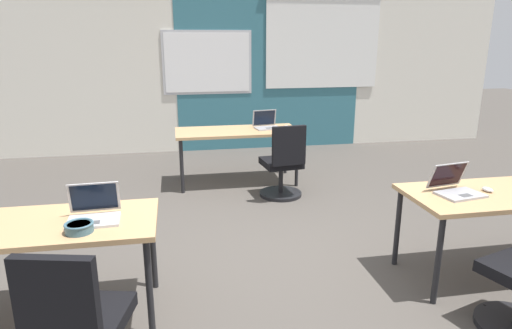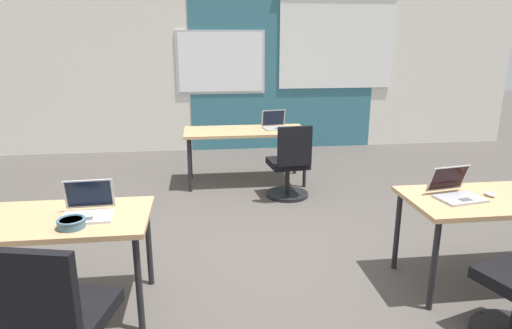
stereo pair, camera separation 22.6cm
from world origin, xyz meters
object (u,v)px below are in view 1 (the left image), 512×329
laptop_near_right_inner (456,187)px  snack_bowl (79,227)px  desk_near_left (32,232)px  desk_far_center (237,135)px  mouse_far_right (287,127)px  mouse_near_right_inner (488,190)px  chair_far_right (283,168)px  desk_near_right (506,199)px  laptop_near_left_inner (94,212)px  laptop_far_right (267,124)px

laptop_near_right_inner → snack_bowl: (-2.73, -0.23, -0.01)m
desk_near_left → laptop_near_right_inner: (3.07, 0.03, 0.11)m
desk_far_center → mouse_far_right: (0.68, 0.02, 0.08)m
mouse_far_right → laptop_near_right_inner: 2.86m
desk_near_left → snack_bowl: snack_bowl is taller
desk_near_left → mouse_near_right_inner: size_ratio=14.78×
chair_far_right → snack_bowl: (-1.87, -2.31, 0.38)m
desk_near_left → mouse_far_right: size_ratio=15.16×
desk_near_left → chair_far_right: chair_far_right is taller
snack_bowl → mouse_near_right_inner: bearing=4.1°
desk_near_right → desk_far_center: (-1.75, 2.80, 0.00)m
laptop_near_left_inner → mouse_far_right: size_ratio=3.26×
laptop_near_left_inner → laptop_far_right: laptop_far_right is taller
desk_near_right → chair_far_right: size_ratio=1.74×
desk_near_right → laptop_far_right: (-1.34, 2.86, 0.11)m
desk_far_center → snack_bowl: snack_bowl is taller
desk_near_right → mouse_near_right_inner: 0.18m
laptop_near_right_inner → chair_far_right: bearing=102.4°
laptop_near_left_inner → desk_far_center: bearing=61.1°
desk_near_right → mouse_near_right_inner: size_ratio=14.78×
laptop_near_left_inner → mouse_far_right: (2.04, 2.82, -0.03)m
snack_bowl → desk_near_right: bearing=3.5°
chair_far_right → desk_near_left: bearing=37.0°
desk_near_right → mouse_near_right_inner: mouse_near_right_inner is taller
desk_far_center → mouse_near_right_inner: (1.59, -2.77, 0.08)m
desk_near_left → desk_far_center: (1.75, 2.80, 0.00)m
chair_far_right → laptop_near_right_inner: laptop_near_right_inner is taller
mouse_far_right → chair_far_right: 0.83m
mouse_near_right_inner → snack_bowl: size_ratio=0.61×
mouse_far_right → laptop_near_right_inner: laptop_near_right_inner is taller
chair_far_right → mouse_far_right: bearing=-113.9°
laptop_near_left_inner → mouse_near_right_inner: bearing=-2.6°
laptop_near_left_inner → mouse_far_right: laptop_near_left_inner is taller
desk_near_right → desk_far_center: same height
desk_far_center → laptop_near_left_inner: 3.11m
laptop_near_left_inner → snack_bowl: 0.20m
chair_far_right → mouse_near_right_inner: (1.13, -2.09, 0.36)m
laptop_near_left_inner → laptop_far_right: (1.77, 2.86, 0.00)m
desk_near_left → snack_bowl: bearing=-29.6°
desk_near_right → mouse_far_right: (-1.07, 2.82, 0.08)m
laptop_near_right_inner → mouse_near_right_inner: 0.28m
desk_near_right → laptop_far_right: bearing=115.1°
desk_near_left → laptop_far_right: (2.16, 2.86, 0.11)m
desk_near_left → laptop_near_right_inner: bearing=0.6°
desk_near_right → snack_bowl: snack_bowl is taller
chair_far_right → mouse_near_right_inner: size_ratio=8.50×
laptop_near_right_inner → mouse_near_right_inner: laptop_near_right_inner is taller
desk_near_right → laptop_near_left_inner: bearing=179.9°
desk_far_center → mouse_near_right_inner: size_ratio=14.78×
desk_far_center → desk_near_left: bearing=-122.0°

